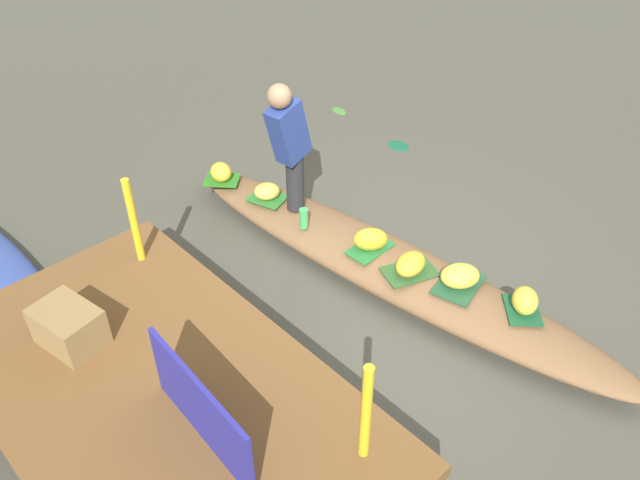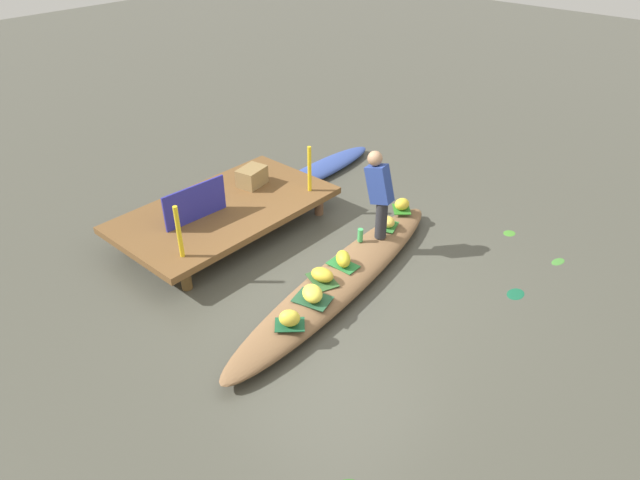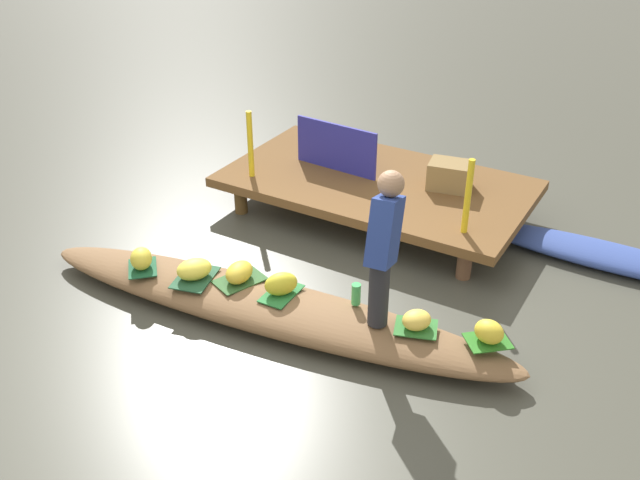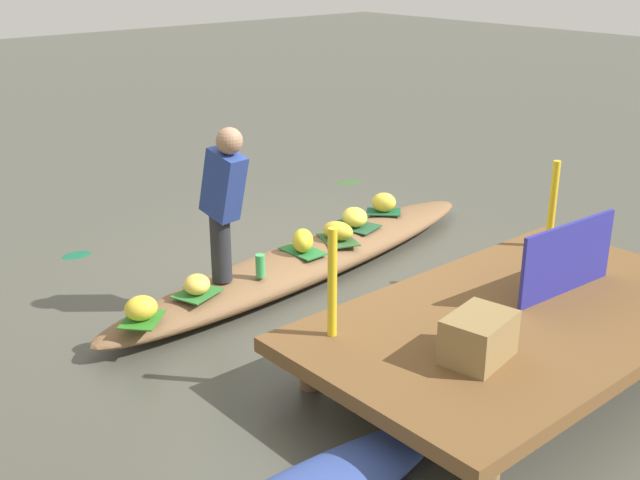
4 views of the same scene
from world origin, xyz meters
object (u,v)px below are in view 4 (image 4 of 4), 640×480
(vendor_person, at_px, (224,196))
(market_banner, at_px, (568,258))
(produce_crate, at_px, (479,337))
(banana_bunch_5, at_px, (303,241))
(banana_bunch_4, at_px, (384,202))
(water_bottle, at_px, (260,266))
(banana_bunch_1, at_px, (338,231))
(vendor_boat, at_px, (309,260))
(banana_bunch_0, at_px, (355,217))
(banana_bunch_3, at_px, (141,308))
(banana_bunch_2, at_px, (197,284))

(vendor_person, height_order, market_banner, vendor_person)
(produce_crate, bearing_deg, banana_bunch_5, -103.67)
(banana_bunch_4, xyz_separation_m, water_bottle, (1.89, 0.49, -0.01))
(banana_bunch_4, bearing_deg, water_bottle, 14.50)
(banana_bunch_5, height_order, produce_crate, produce_crate)
(banana_bunch_1, distance_m, banana_bunch_4, 0.91)
(market_banner, bearing_deg, banana_bunch_5, -69.08)
(vendor_boat, height_order, banana_bunch_5, banana_bunch_5)
(banana_bunch_0, relative_size, banana_bunch_1, 1.02)
(banana_bunch_1, bearing_deg, vendor_boat, -9.19)
(banana_bunch_4, distance_m, vendor_person, 2.27)
(banana_bunch_5, distance_m, market_banner, 2.25)
(banana_bunch_4, relative_size, water_bottle, 1.28)
(vendor_boat, relative_size, banana_bunch_3, 18.94)
(vendor_boat, distance_m, banana_bunch_3, 1.87)
(banana_bunch_3, distance_m, vendor_person, 1.05)
(vendor_boat, height_order, water_bottle, water_bottle)
(produce_crate, bearing_deg, banana_bunch_1, -112.85)
(banana_bunch_1, xyz_separation_m, water_bottle, (1.03, 0.21, 0.01))
(market_banner, relative_size, produce_crate, 2.25)
(banana_bunch_2, bearing_deg, produce_crate, 105.30)
(vendor_person, height_order, water_bottle, vendor_person)
(banana_bunch_3, relative_size, vendor_person, 0.19)
(banana_bunch_0, relative_size, banana_bunch_3, 1.32)
(banana_bunch_0, height_order, vendor_person, vendor_person)
(market_banner, bearing_deg, banana_bunch_1, -79.93)
(banana_bunch_1, relative_size, produce_crate, 0.68)
(banana_bunch_5, bearing_deg, banana_bunch_2, 7.03)
(produce_crate, bearing_deg, vendor_boat, -106.01)
(vendor_boat, xyz_separation_m, produce_crate, (0.69, 2.39, 0.42))
(banana_bunch_2, xyz_separation_m, banana_bunch_3, (0.54, 0.12, 0.02))
(banana_bunch_4, bearing_deg, banana_bunch_2, 10.09)
(banana_bunch_1, xyz_separation_m, produce_crate, (0.99, 2.34, 0.21))
(banana_bunch_0, xyz_separation_m, banana_bunch_2, (1.95, 0.32, -0.01))
(banana_bunch_0, xyz_separation_m, water_bottle, (1.39, 0.37, 0.00))
(banana_bunch_4, bearing_deg, banana_bunch_5, 12.81)
(banana_bunch_4, xyz_separation_m, vendor_person, (2.15, 0.40, 0.61))
(vendor_boat, xyz_separation_m, banana_bunch_4, (-1.16, -0.23, 0.23))
(vendor_boat, height_order, market_banner, market_banner)
(banana_bunch_1, xyz_separation_m, vendor_person, (1.29, 0.13, 0.62))
(vendor_boat, distance_m, banana_bunch_1, 0.37)
(banana_bunch_2, distance_m, market_banner, 2.73)
(vendor_boat, xyz_separation_m, market_banner, (-0.55, 2.19, 0.54))
(banana_bunch_3, distance_m, banana_bunch_5, 1.73)
(banana_bunch_1, xyz_separation_m, banana_bunch_2, (1.59, 0.16, -0.01))
(vendor_boat, distance_m, produce_crate, 2.53)
(banana_bunch_5, bearing_deg, banana_bunch_4, -167.19)
(vendor_boat, bearing_deg, vendor_person, 3.47)
(banana_bunch_2, relative_size, water_bottle, 1.26)
(vendor_person, bearing_deg, water_bottle, 162.09)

